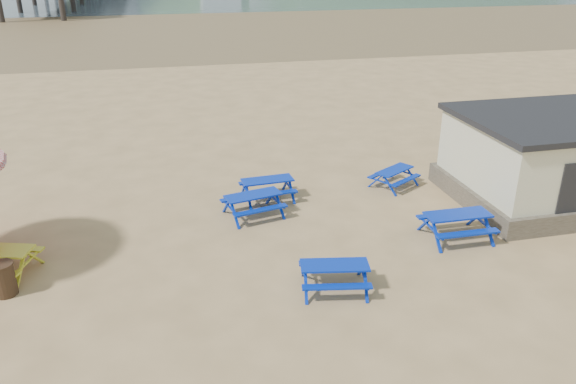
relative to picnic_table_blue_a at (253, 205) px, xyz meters
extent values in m
plane|color=tan|center=(0.61, -2.02, -0.40)|extent=(400.00, 400.00, 0.00)
plane|color=brown|center=(0.61, 52.98, -0.40)|extent=(400.00, 400.00, 0.00)
cube|color=#00359C|center=(0.00, 0.00, 0.37)|extent=(2.02, 1.14, 0.05)
cube|color=#00359C|center=(-0.14, 0.62, 0.08)|extent=(1.92, 0.68, 0.05)
cube|color=#00359C|center=(0.14, -0.62, 0.08)|extent=(1.92, 0.68, 0.05)
cube|color=#00359C|center=(0.76, 1.28, 0.36)|extent=(1.91, 0.84, 0.05)
cube|color=#00359C|center=(0.72, 1.90, 0.07)|extent=(1.88, 0.37, 0.05)
cube|color=#00359C|center=(0.80, 0.66, 0.07)|extent=(1.88, 0.37, 0.05)
cube|color=#00359C|center=(5.76, 1.33, 0.28)|extent=(1.76, 1.41, 0.05)
cube|color=#00359C|center=(5.47, 1.81, 0.02)|extent=(1.55, 1.06, 0.05)
cube|color=#00359C|center=(6.05, 0.85, 0.02)|extent=(1.55, 1.06, 0.05)
cube|color=#00359C|center=(1.32, -5.00, 0.34)|extent=(1.93, 1.04, 0.05)
cube|color=#00359C|center=(1.43, -4.41, 0.06)|extent=(1.84, 0.59, 0.05)
cube|color=#00359C|center=(1.20, -5.60, 0.06)|extent=(1.84, 0.59, 0.05)
cube|color=#00359C|center=(5.97, -3.11, 0.43)|extent=(2.06, 0.82, 0.06)
cube|color=#00359C|center=(5.98, -2.43, 0.11)|extent=(2.05, 0.31, 0.06)
cube|color=#00359C|center=(5.96, -3.79, 0.11)|extent=(2.05, 0.31, 0.06)
cube|color=gold|center=(-7.45, -1.53, 0.10)|extent=(2.00, 0.89, 0.06)
cylinder|color=#3C2C19|center=(-7.26, -3.23, 0.05)|extent=(0.59, 0.59, 0.90)
cylinder|color=#3C2C19|center=(-7.26, -3.23, 0.51)|extent=(0.64, 0.64, 0.04)
cube|color=#665B4C|center=(11.11, -1.02, -0.05)|extent=(7.40, 5.40, 0.70)
cube|color=beige|center=(11.11, -1.02, 1.45)|extent=(7.00, 5.00, 2.30)
cube|color=black|center=(11.11, -1.02, 2.65)|extent=(7.30, 5.30, 0.20)
cube|color=black|center=(9.61, -3.54, 1.00)|extent=(0.90, 0.06, 2.00)
camera|label=1|loc=(-2.88, -17.29, 8.05)|focal=35.00mm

